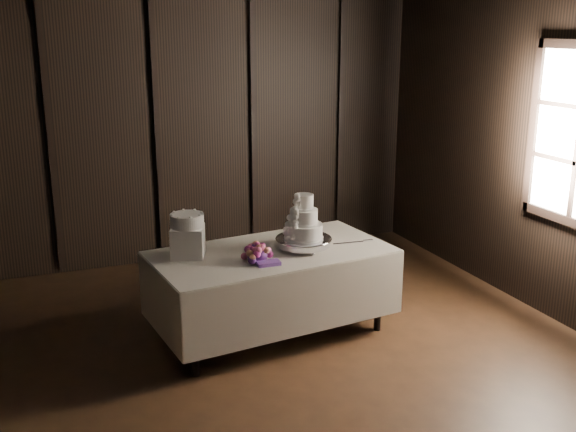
{
  "coord_description": "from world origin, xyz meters",
  "views": [
    {
      "loc": [
        -1.34,
        -3.81,
        2.58
      ],
      "look_at": [
        0.65,
        1.24,
        1.05
      ],
      "focal_mm": 42.0,
      "sensor_mm": 36.0,
      "label": 1
    }
  ],
  "objects_px": {
    "display_table": "(272,289)",
    "wedding_cake": "(301,222)",
    "cake_stand": "(304,243)",
    "box_pedestal": "(188,242)",
    "bouquet": "(257,253)",
    "small_cake": "(187,220)"
  },
  "relations": [
    {
      "from": "display_table",
      "to": "bouquet",
      "type": "distance_m",
      "value": 0.49
    },
    {
      "from": "bouquet",
      "to": "small_cake",
      "type": "xyz_separation_m",
      "value": [
        -0.49,
        0.32,
        0.24
      ]
    },
    {
      "from": "cake_stand",
      "to": "bouquet",
      "type": "relative_size",
      "value": 1.22
    },
    {
      "from": "bouquet",
      "to": "cake_stand",
      "type": "bearing_deg",
      "value": 18.86
    },
    {
      "from": "cake_stand",
      "to": "display_table",
      "type": "bearing_deg",
      "value": 172.63
    },
    {
      "from": "bouquet",
      "to": "box_pedestal",
      "type": "distance_m",
      "value": 0.59
    },
    {
      "from": "cake_stand",
      "to": "small_cake",
      "type": "relative_size",
      "value": 1.77
    },
    {
      "from": "wedding_cake",
      "to": "bouquet",
      "type": "relative_size",
      "value": 0.97
    },
    {
      "from": "bouquet",
      "to": "box_pedestal",
      "type": "relative_size",
      "value": 1.52
    },
    {
      "from": "wedding_cake",
      "to": "cake_stand",
      "type": "bearing_deg",
      "value": 11.03
    },
    {
      "from": "display_table",
      "to": "wedding_cake",
      "type": "distance_m",
      "value": 0.64
    },
    {
      "from": "box_pedestal",
      "to": "wedding_cake",
      "type": "bearing_deg",
      "value": -10.93
    },
    {
      "from": "display_table",
      "to": "wedding_cake",
      "type": "xyz_separation_m",
      "value": [
        0.25,
        -0.05,
        0.58
      ]
    },
    {
      "from": "cake_stand",
      "to": "box_pedestal",
      "type": "relative_size",
      "value": 1.86
    },
    {
      "from": "bouquet",
      "to": "box_pedestal",
      "type": "xyz_separation_m",
      "value": [
        -0.49,
        0.32,
        0.06
      ]
    },
    {
      "from": "cake_stand",
      "to": "bouquet",
      "type": "height_order",
      "value": "bouquet"
    },
    {
      "from": "cake_stand",
      "to": "bouquet",
      "type": "xyz_separation_m",
      "value": [
        -0.47,
        -0.16,
        0.02
      ]
    },
    {
      "from": "wedding_cake",
      "to": "small_cake",
      "type": "relative_size",
      "value": 1.4
    },
    {
      "from": "display_table",
      "to": "small_cake",
      "type": "bearing_deg",
      "value": 162.46
    },
    {
      "from": "display_table",
      "to": "bouquet",
      "type": "bearing_deg",
      "value": -141.17
    },
    {
      "from": "wedding_cake",
      "to": "bouquet",
      "type": "xyz_separation_m",
      "value": [
        -0.44,
        -0.14,
        -0.18
      ]
    },
    {
      "from": "box_pedestal",
      "to": "small_cake",
      "type": "relative_size",
      "value": 0.95
    }
  ]
}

